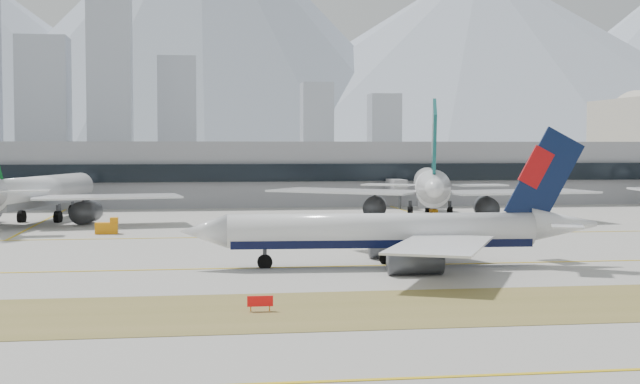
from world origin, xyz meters
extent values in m
plane|color=gray|center=(0.00, 0.00, 0.00)|extent=(3000.00, 3000.00, 0.00)
cube|color=olive|center=(0.00, -32.00, 0.02)|extent=(360.00, 18.00, 0.06)
cube|color=yellow|center=(0.00, -5.00, 0.03)|extent=(360.00, 0.45, 0.04)
cube|color=yellow|center=(0.00, -55.00, 0.03)|extent=(360.00, 0.45, 0.04)
cube|color=yellow|center=(0.00, 30.00, 0.03)|extent=(360.00, 0.45, 0.04)
cylinder|color=white|center=(5.39, -5.89, 4.29)|extent=(35.88, 6.00, 3.90)
cube|color=black|center=(5.39, -5.89, 3.22)|extent=(35.13, 5.37, 1.76)
cone|color=white|center=(-15.16, -4.68, 4.29)|extent=(5.68, 4.22, 3.90)
cone|color=white|center=(27.17, -7.17, 4.78)|extent=(8.15, 4.36, 3.90)
cube|color=white|center=(10.62, 4.65, 3.71)|extent=(14.51, 21.06, 0.23)
cube|color=white|center=(25.99, -2.02, 5.08)|extent=(4.74, 6.17, 0.16)
cylinder|color=#3F4247|center=(8.41, 1.16, 1.56)|extent=(6.11, 3.27, 2.93)
cube|color=#3F4247|center=(8.41, 1.16, 2.73)|extent=(2.49, 0.44, 1.37)
cube|color=white|center=(9.35, -16.97, 3.71)|extent=(16.22, 21.17, 0.23)
cube|color=white|center=(25.39, -12.15, 5.08)|extent=(5.22, 6.36, 0.16)
cylinder|color=#3F4247|center=(7.56, -13.25, 1.56)|extent=(6.11, 3.27, 2.93)
cube|color=#3F4247|center=(7.56, -13.25, 2.73)|extent=(2.49, 0.44, 1.37)
cube|color=#09163A|center=(24.70, -7.03, 10.23)|extent=(9.65, 0.92, 12.23)
cube|color=#B30B0F|center=(23.71, -6.97, 11.55)|extent=(4.37, 0.68, 5.24)
cylinder|color=#3F4247|center=(-8.16, -5.09, 1.17)|extent=(0.47, 0.47, 2.34)
cylinder|color=black|center=(-8.16, -5.09, 0.68)|extent=(1.79, 0.79, 1.76)
cylinder|color=#3F4247|center=(6.23, -8.48, 1.17)|extent=(0.47, 0.47, 2.34)
cylinder|color=black|center=(6.23, -8.48, 0.68)|extent=(1.79, 0.79, 1.76)
cylinder|color=#3F4247|center=(6.53, -3.41, 1.17)|extent=(0.47, 0.47, 2.34)
cylinder|color=black|center=(6.53, -3.41, 0.68)|extent=(1.79, 0.79, 1.76)
cylinder|color=white|center=(-43.85, 62.92, 5.84)|extent=(14.54, 40.27, 5.31)
cube|color=slate|center=(-43.85, 62.92, 4.38)|extent=(13.58, 39.30, 2.39)
cone|color=white|center=(-38.44, 85.41, 5.84)|extent=(6.59, 7.20, 5.31)
cube|color=white|center=(-31.29, 53.84, 5.04)|extent=(26.93, 15.31, 0.32)
cube|color=white|center=(-42.48, 39.08, 6.90)|extent=(7.72, 4.47, 0.21)
cylinder|color=#3F4247|center=(-35.31, 57.54, 2.12)|extent=(5.43, 7.43, 3.98)
cube|color=#3F4247|center=(-35.31, 57.54, 3.72)|extent=(1.04, 2.80, 1.86)
cylinder|color=#3F4247|center=(-40.28, 77.75, 1.59)|extent=(0.64, 0.64, 3.19)
cylinder|color=black|center=(-40.28, 77.75, 0.93)|extent=(1.46, 2.54, 2.39)
cylinder|color=#3F4247|center=(-47.46, 62.64, 1.59)|extent=(0.64, 0.64, 3.19)
cylinder|color=black|center=(-47.46, 62.64, 0.93)|extent=(1.46, 2.54, 2.39)
cylinder|color=#3F4247|center=(-40.75, 61.03, 1.59)|extent=(0.64, 0.64, 3.19)
cylinder|color=black|center=(-40.75, 61.03, 0.93)|extent=(1.46, 2.54, 2.39)
cylinder|color=white|center=(29.21, 60.14, 6.41)|extent=(16.12, 44.17, 5.83)
cube|color=slate|center=(29.21, 60.14, 4.81)|extent=(15.06, 43.10, 2.62)
cone|color=white|center=(35.24, 84.80, 6.41)|extent=(7.26, 7.92, 5.83)
cone|color=white|center=(22.82, 33.99, 7.14)|extent=(7.98, 10.89, 5.83)
cube|color=white|center=(42.96, 50.12, 5.53)|extent=(29.52, 16.70, 0.35)
cube|color=white|center=(30.61, 33.98, 7.57)|extent=(8.45, 4.88, 0.23)
cylinder|color=#3F4247|center=(38.56, 54.20, 2.33)|extent=(5.99, 8.17, 4.37)
cube|color=#3F4247|center=(38.56, 54.20, 4.08)|extent=(1.15, 3.07, 2.04)
cube|color=white|center=(12.40, 57.59, 5.53)|extent=(30.18, 26.74, 0.35)
cube|color=white|center=(15.90, 37.57, 7.57)|extent=(9.19, 7.93, 0.23)
cylinder|color=#3F4247|center=(18.18, 59.18, 2.33)|extent=(5.99, 8.17, 4.37)
cube|color=#3F4247|center=(18.18, 59.18, 4.08)|extent=(1.15, 3.07, 2.04)
cube|color=#12514F|center=(23.55, 36.96, 14.05)|extent=(3.40, 11.96, 15.62)
cube|color=silver|center=(23.84, 38.15, 15.75)|extent=(1.93, 5.49, 6.69)
cylinder|color=#3F4247|center=(33.19, 76.40, 1.75)|extent=(0.70, 0.70, 3.50)
cylinder|color=black|center=(33.19, 76.40, 1.02)|extent=(1.61, 2.79, 2.62)
cylinder|color=#3F4247|center=(25.24, 59.85, 1.75)|extent=(0.70, 0.70, 3.50)
cylinder|color=black|center=(25.24, 59.85, 1.02)|extent=(1.61, 2.79, 2.62)
cylinder|color=#3F4247|center=(32.60, 58.05, 1.75)|extent=(0.70, 0.70, 3.50)
cylinder|color=black|center=(32.60, 58.05, 1.02)|extent=(1.61, 2.79, 2.62)
cube|color=gray|center=(0.00, 115.00, 7.50)|extent=(280.00, 42.00, 15.00)
cube|color=black|center=(0.00, 93.50, 7.95)|extent=(280.00, 1.20, 4.00)
cube|color=beige|center=(110.00, 135.00, 14.10)|extent=(2.00, 57.00, 27.90)
cube|color=red|center=(-10.77, -32.00, 0.90)|extent=(2.20, 0.15, 0.90)
cylinder|color=orange|center=(-11.57, -32.00, 0.25)|extent=(0.10, 0.10, 0.50)
cylinder|color=orange|center=(-9.97, -32.00, 0.25)|extent=(0.10, 0.10, 0.50)
cube|color=orange|center=(-29.95, 38.19, 0.90)|extent=(3.50, 2.00, 1.80)
cube|color=orange|center=(-28.75, 38.19, 2.10)|extent=(1.20, 1.80, 1.00)
cylinder|color=black|center=(-31.15, 37.39, 0.35)|extent=(0.70, 0.30, 0.70)
cylinder|color=black|center=(-31.15, 38.99, 0.35)|extent=(0.70, 0.30, 0.70)
cylinder|color=black|center=(-28.75, 37.39, 0.35)|extent=(0.70, 0.30, 0.70)
cylinder|color=black|center=(-28.75, 38.99, 0.35)|extent=(0.70, 0.30, 0.70)
cube|color=orange|center=(25.77, 49.32, 0.90)|extent=(3.50, 2.00, 1.80)
cube|color=orange|center=(26.97, 49.32, 2.10)|extent=(1.20, 1.80, 1.00)
cylinder|color=black|center=(24.57, 48.52, 0.35)|extent=(0.70, 0.30, 0.70)
cylinder|color=black|center=(24.57, 50.12, 0.35)|extent=(0.70, 0.30, 0.70)
cylinder|color=black|center=(26.97, 48.52, 0.35)|extent=(0.70, 0.30, 0.70)
cylinder|color=black|center=(26.97, 50.12, 0.35)|extent=(0.70, 0.30, 0.70)
cube|color=#989FAD|center=(-105.00, 455.00, 40.00)|extent=(30.00, 27.00, 80.00)
cube|color=#989FAD|center=(-65.00, 450.00, 55.00)|extent=(26.00, 23.40, 110.00)
cube|color=#989FAD|center=(-25.00, 465.00, 35.00)|extent=(24.00, 21.60, 70.00)
cube|color=#989FAD|center=(65.00, 470.00, 27.50)|extent=(20.00, 18.00, 55.00)
cube|color=#989FAD|center=(110.00, 470.00, 24.00)|extent=(20.00, 18.00, 48.00)
cone|color=#9EA8B7|center=(0.00, 1400.00, 211.50)|extent=(900.00, 900.00, 470.00)
cone|color=#9EA8B7|center=(480.00, 1390.00, 157.50)|extent=(1120.00, 1120.00, 350.00)
camera|label=1|loc=(-16.47, -106.88, 14.11)|focal=50.00mm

